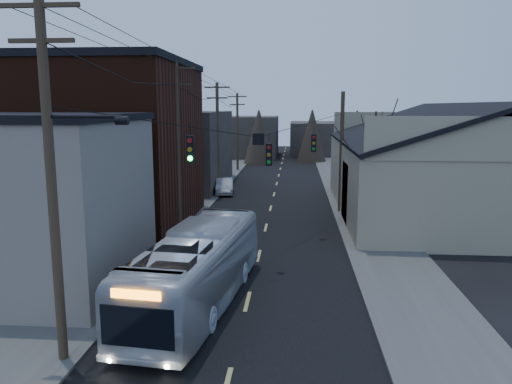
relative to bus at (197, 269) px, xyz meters
The scene contains 13 objects.
road_surface 22.69m from the bus, 85.36° to the left, with size 9.00×110.00×0.02m, color black.
sidewalk_left 23.09m from the bus, 101.69° to the left, with size 4.00×110.00×0.12m, color #474744.
sidewalk_right 24.10m from the bus, 69.74° to the left, with size 4.00×110.00×0.12m, color #474744.
building_clapboard 7.61m from the bus, 167.66° to the left, with size 8.00×8.00×7.00m, color slate.
building_brick 15.40m from the bus, 123.02° to the left, with size 10.00×12.00×10.00m, color black.
building_left_far 29.65m from the bus, 105.03° to the left, with size 9.00×14.00×7.00m, color #312C27.
warehouse 23.02m from the bus, 49.83° to the left, with size 16.16×20.60×7.73m.
building_far_left 57.74m from the bus, 94.14° to the left, with size 10.00×12.00×6.00m, color #312C27.
building_far_right 63.20m from the bus, 81.97° to the left, with size 12.00×14.00×5.00m, color #312C27.
bare_tree 15.23m from the bus, 56.46° to the left, with size 0.40×0.40×7.20m, color black.
utility_lines 17.12m from the bus, 94.39° to the left, with size 11.24×45.28×10.50m.
bus is the anchor object (origin of this frame).
parked_car 24.69m from the bus, 95.74° to the left, with size 1.42×4.08×1.35m, color #ADAFB5.
Camera 1 is at (1.77, -10.25, 7.47)m, focal length 35.00 mm.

